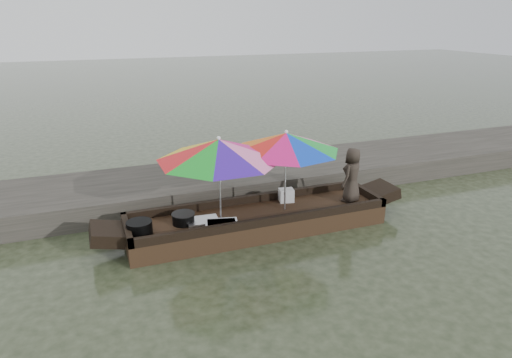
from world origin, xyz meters
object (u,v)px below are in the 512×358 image
object	(u,v)px
boat_hull	(258,222)
vendor	(352,175)
tray_crayfish	(222,225)
cooking_pot	(139,228)
charcoal_grill	(183,219)
umbrella_stern	(285,171)
tray_scallop	(203,221)
umbrella_bow	(220,179)
supply_bag	(286,195)

from	to	relation	value
boat_hull	vendor	size ratio (longest dim) A/B	4.40
tray_crayfish	cooking_pot	bearing A→B (deg)	170.25
boat_hull	vendor	bearing A→B (deg)	-2.73
charcoal_grill	tray_crayfish	bearing A→B (deg)	-32.30
umbrella_stern	vendor	bearing A→B (deg)	-3.80
cooking_pot	vendor	xyz separation A→B (m)	(4.14, -0.00, 0.44)
boat_hull	tray_scallop	distance (m)	1.09
charcoal_grill	umbrella_stern	distance (m)	2.07
tray_scallop	cooking_pot	bearing A→B (deg)	-177.15
charcoal_grill	umbrella_bow	distance (m)	0.96
tray_crayfish	umbrella_bow	bearing A→B (deg)	75.33
tray_scallop	umbrella_bow	bearing A→B (deg)	5.53
cooking_pot	vendor	bearing A→B (deg)	-0.05
tray_crayfish	umbrella_bow	distance (m)	0.80
vendor	charcoal_grill	bearing A→B (deg)	-33.63
cooking_pot	tray_scallop	distance (m)	1.12
cooking_pot	tray_scallop	xyz separation A→B (m)	(1.11, 0.06, -0.08)
cooking_pot	umbrella_bow	distance (m)	1.61
boat_hull	cooking_pot	distance (m)	2.21
boat_hull	vendor	world-z (taller)	vendor
tray_crayfish	supply_bag	xyz separation A→B (m)	(1.55, 0.67, 0.09)
tray_crayfish	charcoal_grill	size ratio (longest dim) A/B	1.44
supply_bag	umbrella_bow	world-z (taller)	umbrella_bow
charcoal_grill	umbrella_bow	bearing A→B (deg)	-4.16
cooking_pot	tray_scallop	world-z (taller)	cooking_pot
boat_hull	umbrella_bow	world-z (taller)	umbrella_bow
cooking_pot	vendor	world-z (taller)	vendor
boat_hull	supply_bag	distance (m)	0.87
charcoal_grill	supply_bag	size ratio (longest dim) A/B	1.39
cooking_pot	tray_scallop	size ratio (longest dim) A/B	0.77
supply_bag	umbrella_stern	bearing A→B (deg)	-118.71
charcoal_grill	supply_bag	distance (m)	2.16
cooking_pot	umbrella_bow	size ratio (longest dim) A/B	0.20
tray_scallop	supply_bag	xyz separation A→B (m)	(1.81, 0.38, 0.10)
vendor	umbrella_stern	bearing A→B (deg)	-35.00
umbrella_bow	tray_scallop	bearing A→B (deg)	-174.47
tray_scallop	umbrella_stern	world-z (taller)	umbrella_stern
charcoal_grill	umbrella_stern	bearing A→B (deg)	-1.45
cooking_pot	charcoal_grill	world-z (taller)	cooking_pot
umbrella_bow	cooking_pot	bearing A→B (deg)	-176.51
charcoal_grill	umbrella_bow	world-z (taller)	umbrella_bow
tray_scallop	charcoal_grill	size ratio (longest dim) A/B	1.44
tray_crayfish	charcoal_grill	distance (m)	0.70
supply_bag	vendor	bearing A→B (deg)	-19.90
cooking_pot	tray_crayfish	distance (m)	1.40
cooking_pot	umbrella_bow	bearing A→B (deg)	3.49
boat_hull	tray_scallop	world-z (taller)	tray_scallop
tray_crayfish	tray_scallop	bearing A→B (deg)	132.02
tray_scallop	umbrella_bow	size ratio (longest dim) A/B	0.25
vendor	umbrella_stern	distance (m)	1.42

